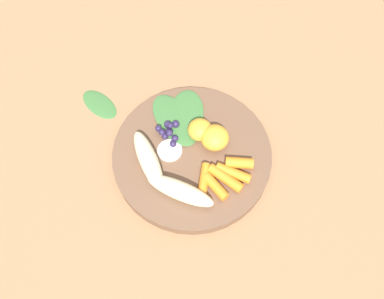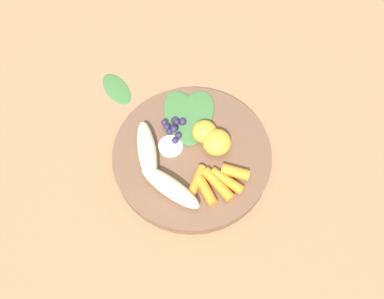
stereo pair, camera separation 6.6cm
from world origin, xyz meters
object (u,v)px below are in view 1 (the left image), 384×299
Objects in this scene: bowl at (192,155)px; orange_segment_near at (201,130)px; banana_peeled_left at (180,191)px; kale_leaf_stray at (99,104)px; banana_peeled_right at (148,160)px.

orange_segment_near is (-0.00, -0.04, 0.03)m from bowl.
banana_peeled_left is 2.72× the size of orange_segment_near.
kale_leaf_stray is (0.21, -0.04, -0.01)m from bowl.
banana_peeled_right is 0.11m from orange_segment_near.
banana_peeled_left is 1.00× the size of banana_peeled_right.
banana_peeled_left is 0.12m from orange_segment_near.
bowl is 0.05m from orange_segment_near.
banana_peeled_right reaches higher than kale_leaf_stray.
banana_peeled_right is 2.72× the size of orange_segment_near.
kale_leaf_stray is (0.21, -0.00, -0.04)m from orange_segment_near.
kale_leaf_stray is at bearing 153.27° from banana_peeled_left.
banana_peeled_left reaches higher than kale_leaf_stray.
banana_peeled_left is 0.26m from kale_leaf_stray.
kale_leaf_stray is at bearing -1.17° from orange_segment_near.
banana_peeled_left is at bearing 172.64° from kale_leaf_stray.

